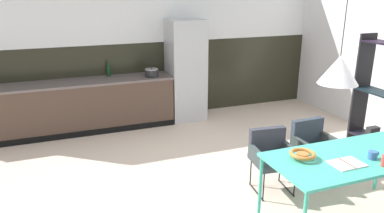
{
  "coord_description": "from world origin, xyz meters",
  "views": [
    {
      "loc": [
        -1.72,
        -3.27,
        2.39
      ],
      "look_at": [
        -0.16,
        0.87,
        0.97
      ],
      "focal_mm": 34.94,
      "sensor_mm": 36.0,
      "label": 1
    }
  ],
  "objects_px": {
    "mug_short_terracotta": "(373,155)",
    "bottle_wine_green": "(109,70)",
    "refrigerator_column": "(186,70)",
    "pendant_lamp_over_table_near": "(339,70)",
    "fruit_bowl": "(303,154)",
    "cooking_pot": "(152,73)",
    "open_book": "(347,164)",
    "dining_table": "(351,160)",
    "armchair_near_window": "(271,152)",
    "armchair_by_stool": "(312,142)"
  },
  "relations": [
    {
      "from": "refrigerator_column",
      "to": "fruit_bowl",
      "type": "xyz_separation_m",
      "value": [
        -0.04,
        -3.56,
        -0.13
      ]
    },
    {
      "from": "armchair_near_window",
      "to": "bottle_wine_green",
      "type": "height_order",
      "value": "bottle_wine_green"
    },
    {
      "from": "open_book",
      "to": "fruit_bowl",
      "type": "bearing_deg",
      "value": 141.72
    },
    {
      "from": "armchair_by_stool",
      "to": "bottle_wine_green",
      "type": "height_order",
      "value": "bottle_wine_green"
    },
    {
      "from": "armchair_by_stool",
      "to": "refrigerator_column",
      "type": "bearing_deg",
      "value": -76.59
    },
    {
      "from": "armchair_near_window",
      "to": "pendant_lamp_over_table_near",
      "type": "distance_m",
      "value": 1.5
    },
    {
      "from": "dining_table",
      "to": "open_book",
      "type": "bearing_deg",
      "value": -144.82
    },
    {
      "from": "armchair_near_window",
      "to": "armchair_by_stool",
      "type": "relative_size",
      "value": 0.98
    },
    {
      "from": "bottle_wine_green",
      "to": "pendant_lamp_over_table_near",
      "type": "relative_size",
      "value": 0.21
    },
    {
      "from": "cooking_pot",
      "to": "bottle_wine_green",
      "type": "relative_size",
      "value": 0.89
    },
    {
      "from": "cooking_pot",
      "to": "armchair_by_stool",
      "type": "bearing_deg",
      "value": -62.26
    },
    {
      "from": "mug_short_terracotta",
      "to": "pendant_lamp_over_table_near",
      "type": "relative_size",
      "value": 0.1
    },
    {
      "from": "fruit_bowl",
      "to": "open_book",
      "type": "distance_m",
      "value": 0.42
    },
    {
      "from": "dining_table",
      "to": "armchair_by_stool",
      "type": "height_order",
      "value": "armchair_by_stool"
    },
    {
      "from": "refrigerator_column",
      "to": "dining_table",
      "type": "relative_size",
      "value": 1.07
    },
    {
      "from": "open_book",
      "to": "mug_short_terracotta",
      "type": "xyz_separation_m",
      "value": [
        0.33,
        0.01,
        0.04
      ]
    },
    {
      "from": "refrigerator_column",
      "to": "open_book",
      "type": "distance_m",
      "value": 3.83
    },
    {
      "from": "cooking_pot",
      "to": "refrigerator_column",
      "type": "bearing_deg",
      "value": 9.32
    },
    {
      "from": "open_book",
      "to": "pendant_lamp_over_table_near",
      "type": "distance_m",
      "value": 0.95
    },
    {
      "from": "refrigerator_column",
      "to": "bottle_wine_green",
      "type": "distance_m",
      "value": 1.39
    },
    {
      "from": "armchair_near_window",
      "to": "fruit_bowl",
      "type": "height_order",
      "value": "fruit_bowl"
    },
    {
      "from": "refrigerator_column",
      "to": "mug_short_terracotta",
      "type": "relative_size",
      "value": 14.35
    },
    {
      "from": "refrigerator_column",
      "to": "fruit_bowl",
      "type": "height_order",
      "value": "refrigerator_column"
    },
    {
      "from": "dining_table",
      "to": "pendant_lamp_over_table_near",
      "type": "height_order",
      "value": "pendant_lamp_over_table_near"
    },
    {
      "from": "bottle_wine_green",
      "to": "open_book",
      "type": "bearing_deg",
      "value": -67.39
    },
    {
      "from": "fruit_bowl",
      "to": "pendant_lamp_over_table_near",
      "type": "distance_m",
      "value": 0.92
    },
    {
      "from": "mug_short_terracotta",
      "to": "pendant_lamp_over_table_near",
      "type": "distance_m",
      "value": 1.02
    },
    {
      "from": "dining_table",
      "to": "pendant_lamp_over_table_near",
      "type": "distance_m",
      "value": 1.04
    },
    {
      "from": "fruit_bowl",
      "to": "mug_short_terracotta",
      "type": "xyz_separation_m",
      "value": [
        0.65,
        -0.25,
        -0.0
      ]
    },
    {
      "from": "refrigerator_column",
      "to": "bottle_wine_green",
      "type": "bearing_deg",
      "value": 172.57
    },
    {
      "from": "dining_table",
      "to": "fruit_bowl",
      "type": "bearing_deg",
      "value": 165.29
    },
    {
      "from": "armchair_near_window",
      "to": "cooking_pot",
      "type": "height_order",
      "value": "cooking_pot"
    },
    {
      "from": "mug_short_terracotta",
      "to": "bottle_wine_green",
      "type": "height_order",
      "value": "bottle_wine_green"
    },
    {
      "from": "mug_short_terracotta",
      "to": "cooking_pot",
      "type": "xyz_separation_m",
      "value": [
        -1.29,
        3.7,
        0.16
      ]
    },
    {
      "from": "mug_short_terracotta",
      "to": "refrigerator_column",
      "type": "bearing_deg",
      "value": 99.19
    },
    {
      "from": "armchair_by_stool",
      "to": "fruit_bowl",
      "type": "xyz_separation_m",
      "value": [
        -0.76,
        -0.78,
        0.3
      ]
    },
    {
      "from": "dining_table",
      "to": "open_book",
      "type": "distance_m",
      "value": 0.22
    },
    {
      "from": "refrigerator_column",
      "to": "armchair_by_stool",
      "type": "xyz_separation_m",
      "value": [
        0.72,
        -2.78,
        -0.43
      ]
    },
    {
      "from": "bottle_wine_green",
      "to": "armchair_near_window",
      "type": "bearing_deg",
      "value": -64.23
    },
    {
      "from": "fruit_bowl",
      "to": "pendant_lamp_over_table_near",
      "type": "relative_size",
      "value": 0.21
    },
    {
      "from": "dining_table",
      "to": "armchair_near_window",
      "type": "relative_size",
      "value": 2.3
    },
    {
      "from": "mug_short_terracotta",
      "to": "bottle_wine_green",
      "type": "bearing_deg",
      "value": 116.52
    },
    {
      "from": "cooking_pot",
      "to": "pendant_lamp_over_table_near",
      "type": "relative_size",
      "value": 0.19
    },
    {
      "from": "refrigerator_column",
      "to": "cooking_pot",
      "type": "bearing_deg",
      "value": -170.68
    },
    {
      "from": "refrigerator_column",
      "to": "armchair_by_stool",
      "type": "relative_size",
      "value": 2.41
    },
    {
      "from": "refrigerator_column",
      "to": "armchair_by_stool",
      "type": "distance_m",
      "value": 2.9
    },
    {
      "from": "open_book",
      "to": "cooking_pot",
      "type": "relative_size",
      "value": 1.35
    },
    {
      "from": "armchair_near_window",
      "to": "mug_short_terracotta",
      "type": "height_order",
      "value": "mug_short_terracotta"
    },
    {
      "from": "dining_table",
      "to": "armchair_near_window",
      "type": "distance_m",
      "value": 0.97
    },
    {
      "from": "bottle_wine_green",
      "to": "cooking_pot",
      "type": "bearing_deg",
      "value": -22.58
    }
  ]
}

